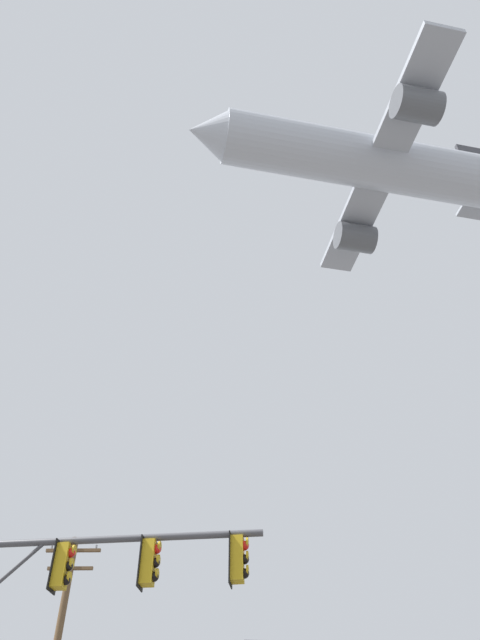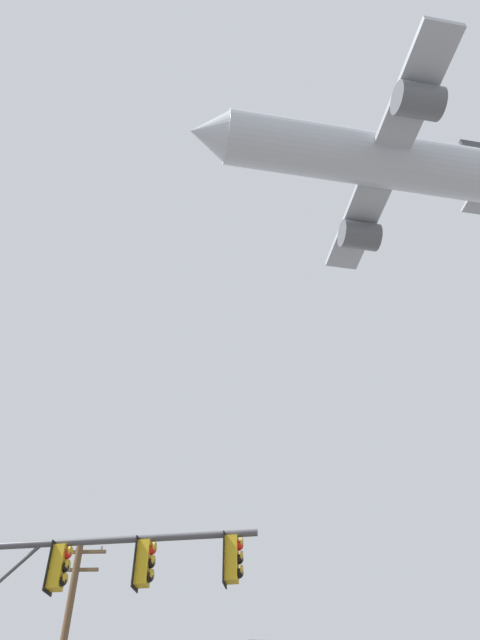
% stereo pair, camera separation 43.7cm
% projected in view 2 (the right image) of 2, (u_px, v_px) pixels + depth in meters
% --- Properties ---
extents(signal_pole_near, '(6.88, 0.94, 6.06)m').
position_uv_depth(signal_pole_near, '(61.00, 600.00, 12.24)').
color(signal_pole_near, '#4C4C51').
rests_on(signal_pole_near, ground).
extents(airplane, '(23.63, 18.26, 6.46)m').
position_uv_depth(airplane, '(374.00, 160.00, 38.18)').
color(airplane, '#B7BCC6').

